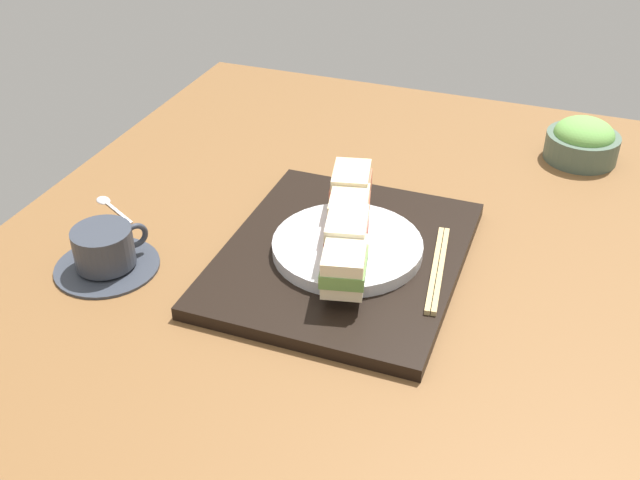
{
  "coord_description": "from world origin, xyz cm",
  "views": [
    {
      "loc": [
        -75.82,
        -28.42,
        61.45
      ],
      "look_at": [
        3.13,
        0.92,
        5.0
      ],
      "focal_mm": 42.42,
      "sensor_mm": 36.0,
      "label": 1
    }
  ],
  "objects_px": {
    "chopsticks_pair": "(438,268)",
    "salad_bowl": "(583,141)",
    "sandwich_inner_far": "(349,213)",
    "sandwich_inner_near": "(347,236)",
    "sandwich_farmost": "(351,188)",
    "teaspoon": "(108,202)",
    "sandwich_nearmost": "(344,266)",
    "sandwich_plate": "(347,247)",
    "coffee_cup": "(105,252)"
  },
  "relations": [
    {
      "from": "coffee_cup",
      "to": "teaspoon",
      "type": "xyz_separation_m",
      "value": [
        0.15,
        0.1,
        -0.02
      ]
    },
    {
      "from": "sandwich_nearmost",
      "to": "salad_bowl",
      "type": "height_order",
      "value": "sandwich_nearmost"
    },
    {
      "from": "sandwich_plate",
      "to": "salad_bowl",
      "type": "xyz_separation_m",
      "value": [
        0.44,
        -0.28,
        0.01
      ]
    },
    {
      "from": "sandwich_farmost",
      "to": "salad_bowl",
      "type": "height_order",
      "value": "sandwich_farmost"
    },
    {
      "from": "sandwich_nearmost",
      "to": "sandwich_inner_far",
      "type": "distance_m",
      "value": 0.13
    },
    {
      "from": "sandwich_farmost",
      "to": "salad_bowl",
      "type": "bearing_deg",
      "value": -41.22
    },
    {
      "from": "sandwich_plate",
      "to": "coffee_cup",
      "type": "distance_m",
      "value": 0.33
    },
    {
      "from": "sandwich_plate",
      "to": "sandwich_nearmost",
      "type": "relative_size",
      "value": 2.33
    },
    {
      "from": "sandwich_inner_near",
      "to": "chopsticks_pair",
      "type": "distance_m",
      "value": 0.13
    },
    {
      "from": "coffee_cup",
      "to": "sandwich_inner_near",
      "type": "bearing_deg",
      "value": -73.29
    },
    {
      "from": "sandwich_inner_far",
      "to": "chopsticks_pair",
      "type": "xyz_separation_m",
      "value": [
        -0.03,
        -0.14,
        -0.04
      ]
    },
    {
      "from": "sandwich_inner_far",
      "to": "salad_bowl",
      "type": "relative_size",
      "value": 0.73
    },
    {
      "from": "sandwich_nearmost",
      "to": "sandwich_farmost",
      "type": "distance_m",
      "value": 0.19
    },
    {
      "from": "sandwich_inner_far",
      "to": "teaspoon",
      "type": "xyz_separation_m",
      "value": [
        -0.01,
        0.4,
        -0.06
      ]
    },
    {
      "from": "chopsticks_pair",
      "to": "teaspoon",
      "type": "bearing_deg",
      "value": 87.96
    },
    {
      "from": "salad_bowl",
      "to": "sandwich_nearmost",
      "type": "bearing_deg",
      "value": 154.4
    },
    {
      "from": "sandwich_plate",
      "to": "teaspoon",
      "type": "xyz_separation_m",
      "value": [
        0.02,
        0.4,
        -0.02
      ]
    },
    {
      "from": "chopsticks_pair",
      "to": "teaspoon",
      "type": "xyz_separation_m",
      "value": [
        0.02,
        0.53,
        -0.02
      ]
    },
    {
      "from": "sandwich_farmost",
      "to": "sandwich_inner_far",
      "type": "bearing_deg",
      "value": -164.17
    },
    {
      "from": "sandwich_inner_near",
      "to": "chopsticks_pair",
      "type": "xyz_separation_m",
      "value": [
        0.03,
        -0.12,
        -0.04
      ]
    },
    {
      "from": "sandwich_plate",
      "to": "sandwich_inner_near",
      "type": "relative_size",
      "value": 2.4
    },
    {
      "from": "sandwich_inner_far",
      "to": "sandwich_farmost",
      "type": "relative_size",
      "value": 1.02
    },
    {
      "from": "sandwich_inner_far",
      "to": "teaspoon",
      "type": "distance_m",
      "value": 0.4
    },
    {
      "from": "sandwich_inner_far",
      "to": "chopsticks_pair",
      "type": "distance_m",
      "value": 0.14
    },
    {
      "from": "sandwich_plate",
      "to": "sandwich_farmost",
      "type": "height_order",
      "value": "sandwich_farmost"
    },
    {
      "from": "sandwich_plate",
      "to": "chopsticks_pair",
      "type": "distance_m",
      "value": 0.13
    },
    {
      "from": "sandwich_inner_far",
      "to": "salad_bowl",
      "type": "height_order",
      "value": "sandwich_inner_far"
    },
    {
      "from": "sandwich_nearmost",
      "to": "coffee_cup",
      "type": "xyz_separation_m",
      "value": [
        -0.03,
        0.33,
        -0.04
      ]
    },
    {
      "from": "teaspoon",
      "to": "sandwich_plate",
      "type": "bearing_deg",
      "value": -92.84
    },
    {
      "from": "coffee_cup",
      "to": "sandwich_inner_far",
      "type": "bearing_deg",
      "value": -62.57
    },
    {
      "from": "sandwich_inner_near",
      "to": "teaspoon",
      "type": "relative_size",
      "value": 0.88
    },
    {
      "from": "sandwich_nearmost",
      "to": "sandwich_inner_far",
      "type": "relative_size",
      "value": 0.99
    },
    {
      "from": "sandwich_plate",
      "to": "teaspoon",
      "type": "distance_m",
      "value": 0.41
    },
    {
      "from": "chopsticks_pair",
      "to": "salad_bowl",
      "type": "bearing_deg",
      "value": -19.16
    },
    {
      "from": "sandwich_plate",
      "to": "coffee_cup",
      "type": "bearing_deg",
      "value": 112.13
    },
    {
      "from": "sandwich_plate",
      "to": "salad_bowl",
      "type": "height_order",
      "value": "salad_bowl"
    },
    {
      "from": "salad_bowl",
      "to": "teaspoon",
      "type": "relative_size",
      "value": 1.27
    },
    {
      "from": "sandwich_farmost",
      "to": "teaspoon",
      "type": "distance_m",
      "value": 0.39
    },
    {
      "from": "sandwich_farmost",
      "to": "teaspoon",
      "type": "xyz_separation_m",
      "value": [
        -0.07,
        0.38,
        -0.06
      ]
    },
    {
      "from": "sandwich_nearmost",
      "to": "teaspoon",
      "type": "xyz_separation_m",
      "value": [
        0.11,
        0.43,
        -0.06
      ]
    },
    {
      "from": "sandwich_plate",
      "to": "sandwich_farmost",
      "type": "bearing_deg",
      "value": 15.83
    },
    {
      "from": "sandwich_inner_near",
      "to": "teaspoon",
      "type": "height_order",
      "value": "sandwich_inner_near"
    },
    {
      "from": "salad_bowl",
      "to": "coffee_cup",
      "type": "height_order",
      "value": "salad_bowl"
    },
    {
      "from": "sandwich_inner_far",
      "to": "sandwich_inner_near",
      "type": "bearing_deg",
      "value": -164.17
    },
    {
      "from": "sandwich_inner_far",
      "to": "chopsticks_pair",
      "type": "bearing_deg",
      "value": -102.07
    },
    {
      "from": "sandwich_inner_near",
      "to": "teaspoon",
      "type": "bearing_deg",
      "value": 83.06
    },
    {
      "from": "coffee_cup",
      "to": "teaspoon",
      "type": "relative_size",
      "value": 1.48
    },
    {
      "from": "chopsticks_pair",
      "to": "sandwich_plate",
      "type": "bearing_deg",
      "value": 90.52
    },
    {
      "from": "sandwich_plate",
      "to": "sandwich_farmost",
      "type": "distance_m",
      "value": 0.1
    },
    {
      "from": "sandwich_inner_far",
      "to": "salad_bowl",
      "type": "xyz_separation_m",
      "value": [
        0.41,
        -0.29,
        -0.03
      ]
    }
  ]
}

